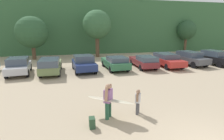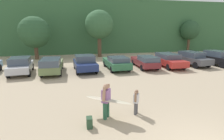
{
  "view_description": "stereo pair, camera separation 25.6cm",
  "coord_description": "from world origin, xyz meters",
  "px_view_note": "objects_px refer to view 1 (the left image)",
  "views": [
    {
      "loc": [
        -4.39,
        -4.27,
        3.99
      ],
      "look_at": [
        -1.77,
        7.32,
        1.26
      ],
      "focal_mm": 28.32,
      "sensor_mm": 36.0,
      "label": 1
    },
    {
      "loc": [
        -4.13,
        -4.32,
        3.99
      ],
      "look_at": [
        -1.77,
        7.32,
        1.26
      ],
      "focal_mm": 28.32,
      "sensor_mm": 36.0,
      "label": 2
    }
  ],
  "objects_px": {
    "parked_car_olive_green": "(51,65)",
    "parked_car_red": "(166,59)",
    "person_adult": "(108,99)",
    "parked_car_black": "(214,57)",
    "parked_car_forest_green": "(115,62)",
    "parked_car_dark_gray": "(190,58)",
    "surfboard_cream": "(110,100)",
    "backpack_dropped": "(92,123)",
    "parked_car_silver": "(19,66)",
    "parked_car_maroon": "(144,61)",
    "person_child": "(138,100)",
    "parked_car_navy": "(84,63)"
  },
  "relations": [
    {
      "from": "parked_car_olive_green",
      "to": "person_adult",
      "type": "bearing_deg",
      "value": -160.46
    },
    {
      "from": "parked_car_navy",
      "to": "person_child",
      "type": "relative_size",
      "value": 3.53
    },
    {
      "from": "parked_car_forest_green",
      "to": "backpack_dropped",
      "type": "relative_size",
      "value": 10.3
    },
    {
      "from": "parked_car_black",
      "to": "parked_car_silver",
      "type": "bearing_deg",
      "value": 84.55
    },
    {
      "from": "parked_car_black",
      "to": "person_child",
      "type": "distance_m",
      "value": 16.17
    },
    {
      "from": "parked_car_red",
      "to": "parked_car_black",
      "type": "relative_size",
      "value": 1.05
    },
    {
      "from": "parked_car_red",
      "to": "parked_car_black",
      "type": "height_order",
      "value": "parked_car_black"
    },
    {
      "from": "parked_car_dark_gray",
      "to": "surfboard_cream",
      "type": "xyz_separation_m",
      "value": [
        -11.41,
        -10.09,
        0.04
      ]
    },
    {
      "from": "parked_car_silver",
      "to": "person_child",
      "type": "bearing_deg",
      "value": -148.3
    },
    {
      "from": "parked_car_navy",
      "to": "parked_car_red",
      "type": "height_order",
      "value": "parked_car_navy"
    },
    {
      "from": "parked_car_red",
      "to": "parked_car_maroon",
      "type": "bearing_deg",
      "value": 92.18
    },
    {
      "from": "parked_car_silver",
      "to": "parked_car_forest_green",
      "type": "height_order",
      "value": "parked_car_silver"
    },
    {
      "from": "surfboard_cream",
      "to": "parked_car_red",
      "type": "bearing_deg",
      "value": -94.13
    },
    {
      "from": "person_adult",
      "to": "parked_car_navy",
      "type": "bearing_deg",
      "value": -54.54
    },
    {
      "from": "person_child",
      "to": "surfboard_cream",
      "type": "relative_size",
      "value": 0.55
    },
    {
      "from": "parked_car_forest_green",
      "to": "person_child",
      "type": "relative_size",
      "value": 3.82
    },
    {
      "from": "parked_car_forest_green",
      "to": "parked_car_dark_gray",
      "type": "distance_m",
      "value": 8.75
    },
    {
      "from": "parked_car_olive_green",
      "to": "parked_car_black",
      "type": "distance_m",
      "value": 17.97
    },
    {
      "from": "parked_car_forest_green",
      "to": "person_adult",
      "type": "distance_m",
      "value": 10.21
    },
    {
      "from": "parked_car_olive_green",
      "to": "parked_car_red",
      "type": "bearing_deg",
      "value": -87.93
    },
    {
      "from": "parked_car_silver",
      "to": "person_child",
      "type": "height_order",
      "value": "parked_car_silver"
    },
    {
      "from": "person_child",
      "to": "parked_car_silver",
      "type": "bearing_deg",
      "value": -18.51
    },
    {
      "from": "parked_car_olive_green",
      "to": "parked_car_dark_gray",
      "type": "distance_m",
      "value": 15.0
    },
    {
      "from": "person_adult",
      "to": "person_child",
      "type": "relative_size",
      "value": 1.35
    },
    {
      "from": "parked_car_forest_green",
      "to": "parked_car_dark_gray",
      "type": "relative_size",
      "value": 1.05
    },
    {
      "from": "parked_car_dark_gray",
      "to": "backpack_dropped",
      "type": "distance_m",
      "value": 16.35
    },
    {
      "from": "person_child",
      "to": "backpack_dropped",
      "type": "distance_m",
      "value": 2.47
    },
    {
      "from": "parked_car_silver",
      "to": "parked_car_olive_green",
      "type": "xyz_separation_m",
      "value": [
        2.78,
        -0.41,
        -0.01
      ]
    },
    {
      "from": "parked_car_silver",
      "to": "parked_car_dark_gray",
      "type": "xyz_separation_m",
      "value": [
        17.77,
        0.29,
        0.03
      ]
    },
    {
      "from": "person_child",
      "to": "surfboard_cream",
      "type": "bearing_deg",
      "value": 38.35
    },
    {
      "from": "person_adult",
      "to": "parked_car_olive_green",
      "type": "bearing_deg",
      "value": -36.77
    },
    {
      "from": "parked_car_silver",
      "to": "parked_car_red",
      "type": "distance_m",
      "value": 14.82
    },
    {
      "from": "surfboard_cream",
      "to": "backpack_dropped",
      "type": "height_order",
      "value": "surfboard_cream"
    },
    {
      "from": "person_adult",
      "to": "parked_car_maroon",
      "type": "bearing_deg",
      "value": -87.95
    },
    {
      "from": "parked_car_navy",
      "to": "parked_car_black",
      "type": "xyz_separation_m",
      "value": [
        14.93,
        -0.02,
        0.06
      ]
    },
    {
      "from": "parked_car_black",
      "to": "parked_car_maroon",
      "type": "bearing_deg",
      "value": 83.61
    },
    {
      "from": "parked_car_silver",
      "to": "parked_car_olive_green",
      "type": "bearing_deg",
      "value": -105.42
    },
    {
      "from": "parked_car_maroon",
      "to": "parked_car_red",
      "type": "bearing_deg",
      "value": -86.31
    },
    {
      "from": "parked_car_olive_green",
      "to": "person_child",
      "type": "height_order",
      "value": "parked_car_olive_green"
    },
    {
      "from": "parked_car_silver",
      "to": "parked_car_olive_green",
      "type": "relative_size",
      "value": 0.91
    },
    {
      "from": "surfboard_cream",
      "to": "person_child",
      "type": "bearing_deg",
      "value": -138.36
    },
    {
      "from": "parked_car_maroon",
      "to": "person_adult",
      "type": "bearing_deg",
      "value": 150.66
    },
    {
      "from": "parked_car_olive_green",
      "to": "backpack_dropped",
      "type": "bearing_deg",
      "value": -166.02
    },
    {
      "from": "parked_car_silver",
      "to": "surfboard_cream",
      "type": "xyz_separation_m",
      "value": [
        6.35,
        -9.8,
        0.07
      ]
    },
    {
      "from": "parked_car_forest_green",
      "to": "surfboard_cream",
      "type": "distance_m",
      "value": 10.22
    },
    {
      "from": "surfboard_cream",
      "to": "parked_car_silver",
      "type": "bearing_deg",
      "value": -20.95
    },
    {
      "from": "parked_car_maroon",
      "to": "person_adult",
      "type": "height_order",
      "value": "person_adult"
    },
    {
      "from": "parked_car_maroon",
      "to": "surfboard_cream",
      "type": "height_order",
      "value": "parked_car_maroon"
    },
    {
      "from": "parked_car_red",
      "to": "parked_car_forest_green",
      "type": "bearing_deg",
      "value": 91.37
    },
    {
      "from": "parked_car_olive_green",
      "to": "parked_car_maroon",
      "type": "height_order",
      "value": "parked_car_olive_green"
    }
  ]
}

